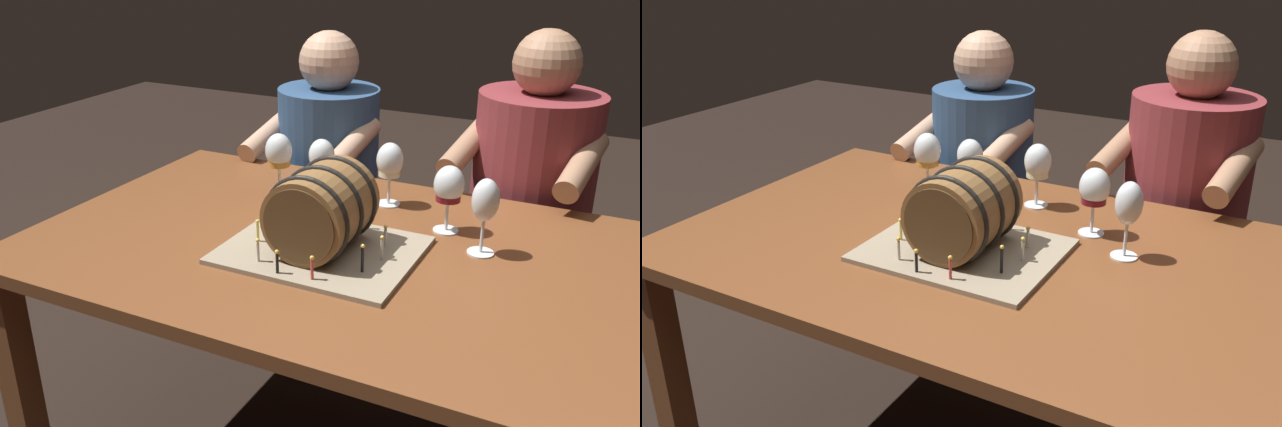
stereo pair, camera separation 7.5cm
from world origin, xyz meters
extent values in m
cube|color=brown|center=(0.00, 0.00, 0.70)|extent=(1.49, 0.97, 0.03)
cube|color=brown|center=(-0.68, -0.42, 0.34)|extent=(0.07, 0.07, 0.69)
cube|color=brown|center=(-0.68, 0.42, 0.34)|extent=(0.07, 0.07, 0.69)
cube|color=brown|center=(0.68, 0.42, 0.34)|extent=(0.07, 0.07, 0.69)
cube|color=gray|center=(0.00, -0.06, 0.73)|extent=(0.45, 0.36, 0.01)
cylinder|color=brown|center=(0.00, -0.06, 0.83)|extent=(0.20, 0.23, 0.20)
cylinder|color=#4F371E|center=(0.00, -0.18, 0.83)|extent=(0.18, 0.00, 0.18)
cylinder|color=#4F371E|center=(0.00, 0.06, 0.83)|extent=(0.18, 0.00, 0.18)
torus|color=black|center=(0.00, -0.14, 0.83)|extent=(0.22, 0.01, 0.22)
torus|color=black|center=(0.00, -0.06, 0.83)|extent=(0.22, 0.01, 0.22)
torus|color=black|center=(0.00, 0.02, 0.83)|extent=(0.22, 0.01, 0.22)
cylinder|color=silver|center=(0.15, -0.05, 0.76)|extent=(0.01, 0.01, 0.05)
sphere|color=#F9C64C|center=(0.15, -0.05, 0.79)|extent=(0.01, 0.01, 0.01)
cylinder|color=silver|center=(0.13, 0.02, 0.75)|extent=(0.01, 0.01, 0.04)
sphere|color=#F9C64C|center=(0.13, 0.02, 0.78)|extent=(0.01, 0.01, 0.01)
cylinder|color=#D64C47|center=(0.05, 0.09, 0.76)|extent=(0.01, 0.01, 0.05)
sphere|color=#F9C64C|center=(0.05, 0.09, 0.79)|extent=(0.01, 0.01, 0.01)
cylinder|color=#D64C47|center=(-0.02, 0.10, 0.76)|extent=(0.01, 0.01, 0.06)
sphere|color=#F9C64C|center=(-0.02, 0.10, 0.79)|extent=(0.01, 0.01, 0.01)
cylinder|color=black|center=(-0.09, 0.07, 0.76)|extent=(0.01, 0.01, 0.05)
sphere|color=#F9C64C|center=(-0.09, 0.07, 0.79)|extent=(0.01, 0.01, 0.01)
cylinder|color=#EAD666|center=(-0.16, -0.02, 0.76)|extent=(0.01, 0.01, 0.06)
sphere|color=#F9C64C|center=(-0.16, -0.02, 0.79)|extent=(0.01, 0.01, 0.01)
cylinder|color=#EAD666|center=(-0.16, -0.09, 0.76)|extent=(0.01, 0.01, 0.05)
sphere|color=#F9C64C|center=(-0.16, -0.09, 0.78)|extent=(0.01, 0.01, 0.01)
cylinder|color=silver|center=(-0.10, -0.19, 0.76)|extent=(0.01, 0.01, 0.05)
sphere|color=#F9C64C|center=(-0.10, -0.19, 0.78)|extent=(0.01, 0.01, 0.01)
cylinder|color=black|center=(-0.03, -0.22, 0.76)|extent=(0.01, 0.01, 0.05)
sphere|color=#F9C64C|center=(-0.03, -0.22, 0.78)|extent=(0.01, 0.01, 0.01)
cylinder|color=#D64C47|center=(0.05, -0.21, 0.76)|extent=(0.01, 0.01, 0.05)
sphere|color=#F9C64C|center=(0.05, -0.21, 0.78)|extent=(0.01, 0.01, 0.01)
cylinder|color=black|center=(0.14, -0.13, 0.76)|extent=(0.01, 0.01, 0.06)
sphere|color=#F9C64C|center=(0.14, -0.13, 0.80)|extent=(0.01, 0.01, 0.01)
cylinder|color=white|center=(-0.27, 0.22, 0.72)|extent=(0.07, 0.07, 0.00)
cylinder|color=white|center=(-0.27, 0.22, 0.77)|extent=(0.01, 0.01, 0.08)
ellipsoid|color=white|center=(-0.27, 0.22, 0.86)|extent=(0.08, 0.08, 0.10)
cylinder|color=#C6842D|center=(-0.27, 0.22, 0.83)|extent=(0.06, 0.06, 0.03)
cylinder|color=white|center=(0.34, 0.10, 0.72)|extent=(0.06, 0.06, 0.00)
cylinder|color=white|center=(0.34, 0.10, 0.76)|extent=(0.01, 0.01, 0.08)
ellipsoid|color=white|center=(0.34, 0.10, 0.86)|extent=(0.06, 0.06, 0.10)
cylinder|color=white|center=(0.23, 0.19, 0.72)|extent=(0.07, 0.07, 0.00)
cylinder|color=white|center=(0.23, 0.19, 0.76)|extent=(0.01, 0.01, 0.08)
ellipsoid|color=white|center=(0.23, 0.19, 0.85)|extent=(0.08, 0.08, 0.10)
cylinder|color=maroon|center=(0.23, 0.19, 0.83)|extent=(0.06, 0.06, 0.04)
cylinder|color=white|center=(0.03, 0.30, 0.72)|extent=(0.07, 0.07, 0.00)
cylinder|color=white|center=(0.03, 0.30, 0.76)|extent=(0.01, 0.01, 0.08)
ellipsoid|color=white|center=(0.03, 0.30, 0.85)|extent=(0.07, 0.07, 0.10)
cylinder|color=beige|center=(0.03, 0.30, 0.82)|extent=(0.06, 0.06, 0.03)
cylinder|color=white|center=(-0.16, 0.26, 0.72)|extent=(0.06, 0.06, 0.00)
cylinder|color=white|center=(-0.16, 0.26, 0.76)|extent=(0.01, 0.01, 0.08)
ellipsoid|color=white|center=(-0.16, 0.26, 0.85)|extent=(0.07, 0.07, 0.09)
cylinder|color=pink|center=(-0.16, 0.26, 0.82)|extent=(0.06, 0.06, 0.02)
cube|color=#1B2D46|center=(-0.35, 0.71, 0.23)|extent=(0.34, 0.32, 0.45)
cylinder|color=#2D4C75|center=(-0.35, 0.71, 0.69)|extent=(0.37, 0.37, 0.48)
sphere|color=tan|center=(-0.35, 0.71, 1.02)|extent=(0.20, 0.20, 0.20)
cylinder|color=tan|center=(-0.20, 0.57, 0.78)|extent=(0.08, 0.31, 0.14)
cylinder|color=tan|center=(-0.52, 0.58, 0.78)|extent=(0.08, 0.31, 0.14)
cube|color=#4C1B1E|center=(0.35, 0.71, 0.23)|extent=(0.34, 0.32, 0.45)
cylinder|color=maroon|center=(0.35, 0.71, 0.72)|extent=(0.42, 0.42, 0.53)
sphere|color=#A87A5B|center=(0.35, 0.71, 1.07)|extent=(0.20, 0.20, 0.20)
cylinder|color=#A87A5B|center=(0.50, 0.56, 0.83)|extent=(0.11, 0.31, 0.14)
cylinder|color=#A87A5B|center=(0.17, 0.60, 0.83)|extent=(0.11, 0.31, 0.14)
camera|label=1|loc=(0.65, -1.38, 1.44)|focal=38.26mm
camera|label=2|loc=(0.72, -1.34, 1.44)|focal=38.26mm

